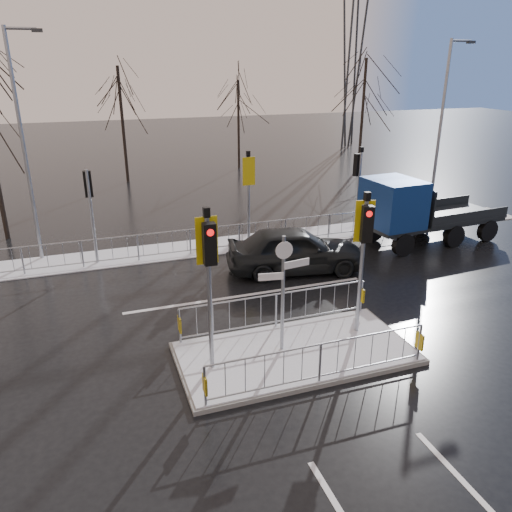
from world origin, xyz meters
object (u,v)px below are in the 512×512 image
object	(u,v)px
traffic_island	(295,342)
flatbed_truck	(409,210)
street_lamp_right	(442,127)
street_lamp_left	(25,140)
car_far_lane	(295,250)

from	to	relation	value
traffic_island	flatbed_truck	world-z (taller)	traffic_island
street_lamp_right	street_lamp_left	distance (m)	17.03
car_far_lane	flatbed_truck	xyz separation A→B (m)	(5.46, 1.05, 0.67)
car_far_lane	traffic_island	bearing A→B (deg)	167.04
flatbed_truck	traffic_island	bearing A→B (deg)	-141.04
street_lamp_right	street_lamp_left	bearing A→B (deg)	176.63
street_lamp_right	street_lamp_left	size ratio (longest dim) A/B	0.98
flatbed_truck	street_lamp_right	bearing A→B (deg)	38.12
flatbed_truck	street_lamp_left	distance (m)	14.77
traffic_island	street_lamp_left	distance (m)	12.17
car_far_lane	street_lamp_right	bearing A→B (deg)	-57.96
car_far_lane	street_lamp_left	size ratio (longest dim) A/B	0.59
car_far_lane	street_lamp_right	distance (m)	9.69
traffic_island	street_lamp_left	bearing A→B (deg)	124.07
flatbed_truck	street_lamp_left	size ratio (longest dim) A/B	0.76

